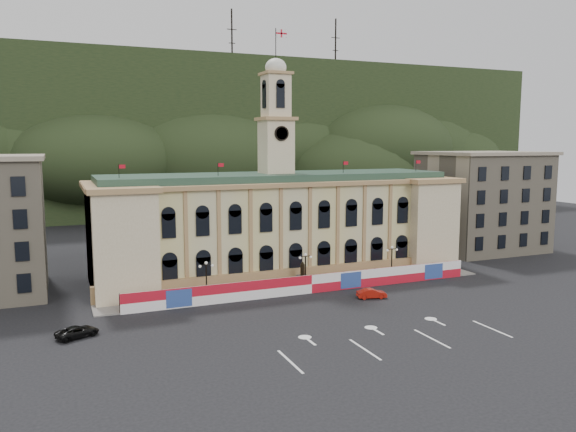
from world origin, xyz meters
name	(u,v)px	position (x,y,z in m)	size (l,w,h in m)	color
ground	(369,326)	(0.00, 0.00, 0.00)	(260.00, 260.00, 0.00)	black
lane_markings	(394,341)	(0.00, -5.00, 0.00)	(26.00, 10.00, 0.02)	white
hill_ridge	(164,145)	(0.03, 121.99, 19.48)	(230.00, 80.00, 64.00)	black
city_hall	(277,224)	(0.00, 27.63, 7.85)	(56.20, 17.60, 37.10)	beige
side_building_right	(482,201)	(43.00, 30.93, 9.33)	(21.00, 17.00, 18.60)	tan
hoarding_fence	(312,284)	(0.06, 15.07, 1.25)	(50.00, 0.44, 2.50)	red
pavement	(303,288)	(0.00, 17.75, 0.08)	(56.00, 5.50, 0.16)	slate
statue	(302,280)	(0.00, 18.00, 1.19)	(1.40, 1.40, 3.72)	#595651
lamp_left	(206,277)	(-14.00, 17.00, 3.07)	(1.96, 0.44, 5.15)	black
lamp_center	(305,268)	(0.00, 17.00, 3.07)	(1.96, 0.44, 5.15)	black
lamp_right	(392,260)	(14.00, 17.00, 3.07)	(1.96, 0.44, 5.15)	black
red_sedan	(372,293)	(6.19, 9.66, 0.64)	(4.10, 2.21, 1.28)	#A1150B
black_suv	(77,332)	(-30.00, 8.61, 0.61)	(4.83, 3.54, 1.22)	black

